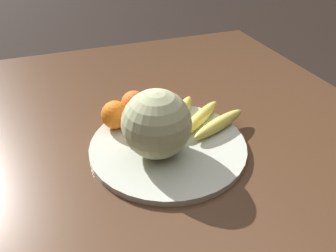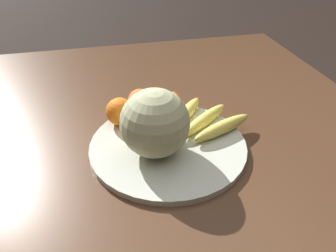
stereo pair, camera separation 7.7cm
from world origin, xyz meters
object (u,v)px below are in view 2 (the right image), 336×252
object	(u,v)px
orange_mid_center	(140,102)
orange_back_left	(120,112)
melon	(155,123)
orange_front_left	(171,102)
kitchen_table	(182,160)
banana_bunch	(193,117)
produce_tag	(176,127)
fruit_bowl	(168,145)
orange_front_right	(158,114)

from	to	relation	value
orange_mid_center	orange_back_left	xyz separation A→B (m)	(0.04, -0.06, 0.00)
orange_back_left	melon	bearing A→B (deg)	26.09
orange_front_left	orange_back_left	size ratio (longest dim) A/B	0.80
kitchen_table	banana_bunch	bearing A→B (deg)	127.92
melon	orange_mid_center	bearing A→B (deg)	-177.97
produce_tag	kitchen_table	bearing A→B (deg)	92.39
kitchen_table	melon	size ratio (longest dim) A/B	8.73
fruit_bowl	orange_front_left	size ratio (longest dim) A/B	6.55
fruit_bowl	orange_front_right	bearing A→B (deg)	-174.61
melon	produce_tag	size ratio (longest dim) A/B	1.93
orange_front_right	orange_back_left	xyz separation A→B (m)	(-0.03, -0.09, 0.00)
banana_bunch	orange_mid_center	distance (m)	0.15
fruit_bowl	banana_bunch	xyz separation A→B (m)	(-0.07, 0.09, 0.02)
orange_front_left	orange_back_left	world-z (taller)	orange_back_left
orange_front_left	orange_mid_center	bearing A→B (deg)	-98.67
fruit_bowl	orange_front_left	bearing A→B (deg)	163.62
banana_bunch	orange_front_left	distance (m)	0.08
banana_bunch	melon	bearing A→B (deg)	173.89
produce_tag	orange_mid_center	bearing A→B (deg)	-94.84
orange_front_left	orange_back_left	xyz separation A→B (m)	(0.03, -0.14, 0.01)
orange_front_left	orange_front_right	bearing A→B (deg)	-39.14
produce_tag	orange_front_right	bearing A→B (deg)	-71.17
fruit_bowl	orange_front_right	distance (m)	0.09
kitchen_table	produce_tag	distance (m)	0.10
orange_front_right	produce_tag	size ratio (longest dim) A/B	0.82
orange_mid_center	banana_bunch	bearing A→B (deg)	57.09
kitchen_table	orange_front_right	size ratio (longest dim) A/B	20.65
banana_bunch	orange_mid_center	xyz separation A→B (m)	(-0.08, -0.13, 0.02)
melon	produce_tag	world-z (taller)	melon
orange_mid_center	kitchen_table	bearing A→B (deg)	40.26
banana_bunch	orange_front_right	world-z (taller)	orange_front_right
melon	produce_tag	bearing A→B (deg)	138.95
orange_front_left	kitchen_table	bearing A→B (deg)	5.51
kitchen_table	melon	bearing A→B (deg)	-51.74
banana_bunch	orange_back_left	size ratio (longest dim) A/B	3.61
fruit_bowl	orange_mid_center	xyz separation A→B (m)	(-0.15, -0.04, 0.04)
kitchen_table	orange_front_left	bearing A→B (deg)	-174.49
orange_back_left	orange_front_left	bearing A→B (deg)	101.43
kitchen_table	fruit_bowl	world-z (taller)	fruit_bowl
fruit_bowl	produce_tag	distance (m)	0.07
fruit_bowl	melon	world-z (taller)	melon
banana_bunch	orange_front_left	bearing A→B (deg)	78.00
orange_front_right	orange_mid_center	xyz separation A→B (m)	(-0.07, -0.03, 0.00)
orange_front_left	orange_mid_center	xyz separation A→B (m)	(-0.01, -0.08, 0.01)
orange_mid_center	orange_back_left	world-z (taller)	orange_back_left
orange_front_left	orange_front_right	xyz separation A→B (m)	(0.06, -0.05, 0.00)
orange_front_right	produce_tag	xyz separation A→B (m)	(0.02, 0.04, -0.03)
fruit_bowl	banana_bunch	bearing A→B (deg)	129.88
orange_front_left	produce_tag	world-z (taller)	orange_front_left
banana_bunch	orange_front_left	size ratio (longest dim) A/B	4.53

